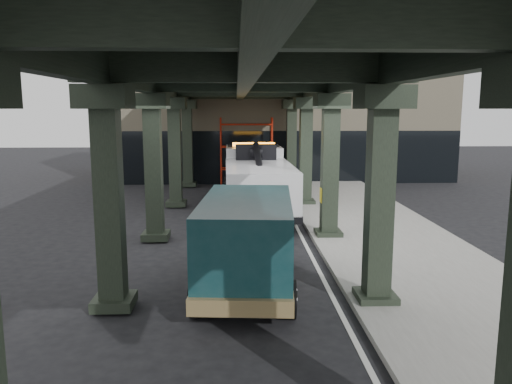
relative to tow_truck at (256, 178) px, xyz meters
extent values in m
plane|color=black|center=(-0.27, -6.81, -1.50)|extent=(90.00, 90.00, 0.00)
cube|color=gray|center=(4.23, -4.81, -1.43)|extent=(5.00, 40.00, 0.15)
cube|color=silver|center=(1.43, -4.81, -1.49)|extent=(0.12, 38.00, 0.01)
cube|color=black|center=(2.33, -10.81, 1.00)|extent=(0.55, 0.55, 5.00)
cube|color=black|center=(2.33, -10.81, 3.25)|extent=(1.10, 1.10, 0.50)
cube|color=black|center=(2.33, -10.81, -1.32)|extent=(0.90, 0.90, 0.24)
cube|color=black|center=(2.33, -4.81, 1.00)|extent=(0.55, 0.55, 5.00)
cube|color=black|center=(2.33, -4.81, 3.25)|extent=(1.10, 1.10, 0.50)
cube|color=black|center=(2.33, -4.81, -1.32)|extent=(0.90, 0.90, 0.24)
cube|color=black|center=(2.33, 1.19, 1.00)|extent=(0.55, 0.55, 5.00)
cube|color=black|center=(2.33, 1.19, 3.25)|extent=(1.10, 1.10, 0.50)
cube|color=black|center=(2.33, 1.19, -1.32)|extent=(0.90, 0.90, 0.24)
cube|color=black|center=(2.33, 7.19, 1.00)|extent=(0.55, 0.55, 5.00)
cube|color=black|center=(2.33, 7.19, 3.25)|extent=(1.10, 1.10, 0.50)
cube|color=black|center=(2.33, 7.19, -1.32)|extent=(0.90, 0.90, 0.24)
cube|color=black|center=(-3.67, -10.81, 1.00)|extent=(0.55, 0.55, 5.00)
cube|color=black|center=(-3.67, -10.81, 3.25)|extent=(1.10, 1.10, 0.50)
cube|color=black|center=(-3.67, -10.81, -1.32)|extent=(0.90, 0.90, 0.24)
cube|color=black|center=(-3.67, -4.81, 1.00)|extent=(0.55, 0.55, 5.00)
cube|color=black|center=(-3.67, -4.81, 3.25)|extent=(1.10, 1.10, 0.50)
cube|color=black|center=(-3.67, -4.81, -1.32)|extent=(0.90, 0.90, 0.24)
cube|color=black|center=(-3.67, 1.19, 1.00)|extent=(0.55, 0.55, 5.00)
cube|color=black|center=(-3.67, 1.19, 3.25)|extent=(1.10, 1.10, 0.50)
cube|color=black|center=(-3.67, 1.19, -1.32)|extent=(0.90, 0.90, 0.24)
cube|color=black|center=(-3.67, 7.19, 1.00)|extent=(0.55, 0.55, 5.00)
cube|color=black|center=(-3.67, 7.19, 3.25)|extent=(1.10, 1.10, 0.50)
cube|color=black|center=(-3.67, 7.19, -1.32)|extent=(0.90, 0.90, 0.24)
cube|color=black|center=(2.33, -4.81, 4.05)|extent=(0.35, 32.00, 1.10)
cube|color=black|center=(-3.67, -4.81, 4.05)|extent=(0.35, 32.00, 1.10)
cube|color=black|center=(-0.67, -4.81, 4.05)|extent=(0.35, 32.00, 1.10)
cube|color=black|center=(-0.67, -4.81, 4.75)|extent=(7.40, 32.00, 0.30)
cube|color=#C6B793|center=(1.73, 13.19, 2.50)|extent=(22.00, 10.00, 8.00)
cylinder|color=red|center=(-1.77, 8.09, 0.50)|extent=(0.08, 0.08, 4.00)
cylinder|color=red|center=(-1.77, 7.29, 0.50)|extent=(0.08, 0.08, 4.00)
cylinder|color=red|center=(1.23, 8.09, 0.50)|extent=(0.08, 0.08, 4.00)
cylinder|color=red|center=(1.23, 7.29, 0.50)|extent=(0.08, 0.08, 4.00)
cylinder|color=red|center=(-0.27, 8.09, -0.50)|extent=(3.00, 0.08, 0.08)
cylinder|color=red|center=(-0.27, 8.09, 0.80)|extent=(3.00, 0.08, 0.08)
cylinder|color=red|center=(-0.27, 8.09, 2.10)|extent=(3.00, 0.08, 0.08)
cube|color=black|center=(0.01, -0.58, -0.72)|extent=(1.30, 8.35, 0.28)
cube|color=silver|center=(-0.05, 2.25, 0.22)|extent=(2.67, 2.72, 2.00)
cube|color=silver|center=(-0.08, 3.42, -0.33)|extent=(2.63, 0.84, 1.00)
cube|color=black|center=(-0.06, 2.53, 0.78)|extent=(2.48, 1.50, 0.94)
cube|color=silver|center=(0.04, -1.85, 0.00)|extent=(2.79, 5.61, 1.55)
cube|color=orange|center=(-0.05, 2.03, 1.33)|extent=(2.01, 0.36, 0.18)
cube|color=black|center=(-0.01, 0.37, 1.11)|extent=(1.79, 0.71, 0.67)
cylinder|color=black|center=(0.04, -1.63, 0.83)|extent=(0.36, 3.89, 1.49)
cube|color=black|center=(0.11, -4.69, -1.11)|extent=(0.37, 1.56, 0.20)
cube|color=black|center=(0.13, -5.46, -1.17)|extent=(1.78, 0.32, 0.20)
cylinder|color=black|center=(-1.28, 2.56, -0.89)|extent=(0.42, 1.23, 1.22)
cylinder|color=silver|center=(-1.28, 2.56, -0.89)|extent=(0.45, 0.68, 0.67)
cylinder|color=black|center=(1.16, 2.61, -0.89)|extent=(0.42, 1.23, 1.22)
cylinder|color=silver|center=(1.16, 2.61, -0.89)|extent=(0.45, 0.68, 0.67)
cylinder|color=black|center=(-1.20, -1.11, -0.89)|extent=(0.42, 1.23, 1.22)
cylinder|color=silver|center=(-1.20, -1.11, -0.89)|extent=(0.45, 0.68, 0.67)
cylinder|color=black|center=(1.25, -1.05, -0.89)|extent=(0.42, 1.23, 1.22)
cylinder|color=silver|center=(1.25, -1.05, -0.89)|extent=(0.45, 0.68, 0.67)
cylinder|color=black|center=(-1.16, -2.55, -0.89)|extent=(0.42, 1.23, 1.22)
cylinder|color=silver|center=(-1.16, -2.55, -0.89)|extent=(0.45, 0.68, 0.67)
cylinder|color=black|center=(1.28, -2.49, -0.89)|extent=(0.42, 1.23, 1.22)
cylinder|color=silver|center=(1.28, -2.49, -0.89)|extent=(0.45, 0.68, 0.67)
cube|color=#0F3438|center=(-0.42, -7.09, -0.54)|extent=(2.15, 1.27, 0.91)
cube|color=#0F3438|center=(-0.63, -9.86, -0.13)|extent=(2.47, 4.70, 1.97)
cube|color=olive|center=(-0.60, -9.46, -0.94)|extent=(2.60, 5.82, 0.35)
cube|color=black|center=(-0.45, -7.49, 0.27)|extent=(2.00, 0.59, 0.84)
cube|color=black|center=(-0.61, -9.56, 0.37)|extent=(2.43, 3.80, 0.56)
cube|color=silver|center=(-0.37, -6.55, -0.94)|extent=(2.03, 0.28, 0.30)
cylinder|color=black|center=(-1.43, -7.06, -1.08)|extent=(0.35, 0.87, 0.85)
cylinder|color=silver|center=(-1.43, -7.06, -1.08)|extent=(0.36, 0.49, 0.47)
cylinder|color=black|center=(0.59, -7.22, -1.08)|extent=(0.35, 0.87, 0.85)
cylinder|color=silver|center=(0.59, -7.22, -1.08)|extent=(0.36, 0.49, 0.47)
cylinder|color=black|center=(-1.76, -11.29, -1.08)|extent=(0.35, 0.87, 0.85)
cylinder|color=silver|center=(-1.76, -11.29, -1.08)|extent=(0.36, 0.49, 0.47)
cylinder|color=black|center=(0.25, -11.45, -1.08)|extent=(0.35, 0.87, 0.85)
cylinder|color=silver|center=(0.25, -11.45, -1.08)|extent=(0.36, 0.49, 0.47)
camera|label=1|loc=(-0.88, -21.69, 3.00)|focal=35.00mm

